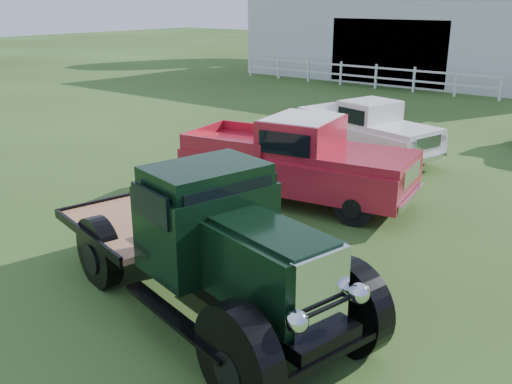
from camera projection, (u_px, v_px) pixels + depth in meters
The scene contains 6 objects.
ground at pixel (202, 267), 9.55m from camera, with size 120.00×120.00×0.00m, color #2A3E12.
shed_left at pixel (428, 26), 32.09m from camera, with size 18.80×10.20×5.60m, color silver, non-canonical shape.
fence_rail at pixel (358, 75), 28.92m from camera, with size 14.20×0.16×1.20m, color white, non-canonical shape.
vintage_flatbed at pixel (203, 238), 7.97m from camera, with size 5.50×2.18×2.18m, color black, non-canonical shape.
red_pickup at pixel (297, 159), 12.45m from camera, with size 5.21×2.00×1.90m, color #AE1B2D, non-canonical shape.
white_pickup at pixel (366, 130), 15.89m from camera, with size 4.33×1.68×1.59m, color white, non-canonical shape.
Camera 1 is at (6.05, -6.23, 4.27)m, focal length 40.00 mm.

